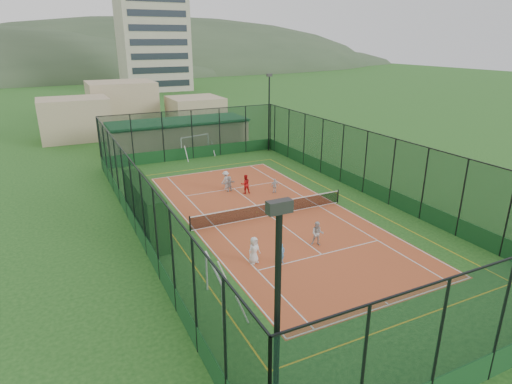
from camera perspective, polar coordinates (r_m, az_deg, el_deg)
ground at (r=29.97m, az=1.85°, el=-3.17°), size 300.00×300.00×0.00m
court_slab at (r=29.97m, az=1.85°, el=-3.16°), size 11.17×23.97×0.01m
tennis_net at (r=29.77m, az=1.86°, el=-2.23°), size 11.67×0.12×1.06m
perimeter_fence at (r=29.09m, az=1.90°, el=1.37°), size 18.12×34.12×5.00m
floodlight_sw at (r=11.67m, az=2.76°, el=-20.43°), size 0.60×0.26×8.25m
floodlight_ne at (r=46.92m, az=1.74°, el=10.47°), size 0.60×0.26×8.25m
clubhouse at (r=49.20m, az=-10.27°, el=7.58°), size 15.20×7.20×3.15m
apartment_tower at (r=109.32m, az=-13.74°, el=20.95°), size 15.00×12.00×30.00m
distant_hills at (r=175.24m, az=-22.48°, el=14.47°), size 200.00×60.00×24.00m
hedge_left at (r=27.80m, az=-14.57°, el=-2.13°), size 1.10×7.32×3.20m
white_bench at (r=28.69m, az=-13.59°, el=-3.74°), size 1.83×0.97×0.99m
futsal_goal_near at (r=19.88m, az=-5.60°, el=-12.60°), size 3.34×1.34×2.10m
futsal_goal_far at (r=45.19m, az=-8.11°, el=6.03°), size 3.57×1.86×2.21m
child_near_left at (r=23.57m, az=-0.27°, el=-7.75°), size 0.84×0.65×1.53m
child_near_mid at (r=23.64m, az=3.42°, el=-8.17°), size 0.50×0.40×1.19m
child_near_right at (r=25.74m, az=8.19°, el=-5.52°), size 0.92×0.88×1.50m
child_far_left at (r=35.17m, az=-4.05°, el=1.62°), size 1.11×0.92×1.49m
child_far_right at (r=34.19m, az=2.51°, el=0.84°), size 0.71×0.35×1.18m
child_far_back at (r=34.58m, az=-3.58°, el=1.11°), size 1.21×0.57×1.26m
coach at (r=34.01m, az=-1.43°, el=1.07°), size 0.80×0.66×1.54m
tennis_balls at (r=31.23m, az=1.39°, el=-2.11°), size 4.72×1.74×0.07m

